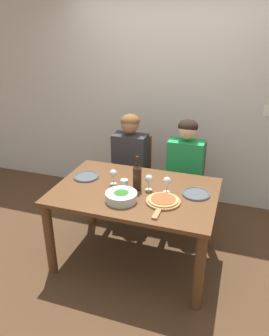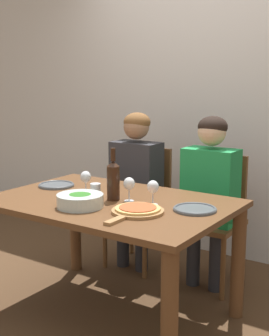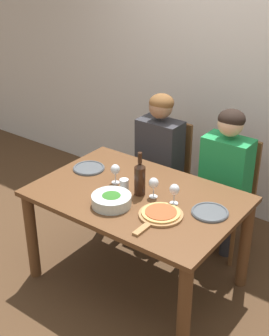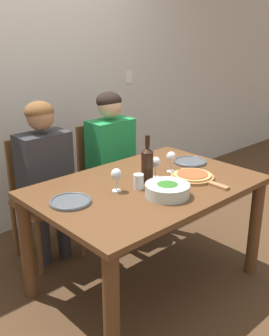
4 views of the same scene
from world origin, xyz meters
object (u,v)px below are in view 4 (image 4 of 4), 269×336
Objects in this scene: person_woman at (46,168)px; pizza_on_board at (193,176)px; person_man at (112,151)px; wine_bottle at (147,164)px; dinner_plate_right at (190,162)px; wine_glass_left at (116,176)px; broccoli_bowl at (167,190)px; chair_right at (104,174)px; chair_left at (41,193)px; wine_glass_right at (171,158)px; dinner_plate_left at (70,201)px; wine_glass_centre at (156,163)px; water_tumbler at (139,181)px.

person_woman is 2.86× the size of pizza_on_board.
person_man is 0.80m from wine_bottle.
wine_glass_left is (-0.77, -0.04, 0.10)m from dinner_plate_right.
broccoli_bowl is 0.63× the size of pizza_on_board.
person_woman reaches higher than wine_bottle.
wine_bottle reaches higher than chair_right.
wine_glass_right is at bearing -53.64° from chair_left.
wine_glass_right is (-0.26, -0.04, 0.10)m from dinner_plate_right.
chair_left is 0.26m from person_woman.
person_man is at bearing 52.08° from wine_glass_left.
chair_left reaches higher than pizza_on_board.
chair_left is at bearing 137.89° from dinner_plate_right.
person_man is at bearing -9.95° from chair_left.
dinner_plate_right is at bearing -42.11° from chair_left.
wine_bottle is 2.15× the size of wine_glass_right.
wine_glass_right is at bearing -93.18° from person_man.
wine_bottle reaches higher than wine_glass_left.
wine_glass_right reaches higher than dinner_plate_right.
wine_glass_right is at bearing 94.33° from pizza_on_board.
person_woman is 1.08m from pizza_on_board.
person_man reaches higher than dinner_plate_left.
wine_bottle reaches higher than dinner_plate_left.
dinner_plate_right is at bearing 8.34° from wine_glass_right.
person_man reaches higher than chair_right.
wine_glass_centre is at bearing -62.19° from chair_left.
chair_left reaches higher than water_tumbler.
wine_bottle is at bearing 18.26° from water_tumbler.
person_man is at bearing 69.08° from broccoli_bowl.
chair_right is 2.18× the size of pizza_on_board.
chair_right is 6.30× the size of wine_glass_centre.
wine_glass_right and wine_glass_centre have the same top height.
person_woman is at bearing 71.07° from dinner_plate_left.
pizza_on_board is at bearing -55.54° from person_woman.
wine_glass_left is 0.51m from wine_glass_right.
wine_glass_left reaches higher than pizza_on_board.
dinner_plate_left is at bearing 176.68° from wine_glass_right.
dinner_plate_left is 0.87m from pizza_on_board.
pizza_on_board is at bearing -136.76° from dinner_plate_right.
wine_glass_left is (-0.24, 0.03, -0.02)m from wine_bottle.
person_woman is 8.27× the size of wine_glass_centre.
wine_bottle reaches higher than wine_glass_centre.
chair_right is 3.47× the size of broccoli_bowl.
wine_bottle is 0.57m from dinner_plate_left.
wine_glass_left reaches higher than dinner_plate_right.
broccoli_bowl is 0.58m from dinner_plate_left.
water_tumbler is (0.13, -0.06, -0.06)m from wine_glass_left.
person_man is 5.00× the size of dinner_plate_left.
person_woman is 5.00× the size of dinner_plate_right.
wine_glass_right is (0.60, -0.81, 0.35)m from chair_left.
wine_glass_centre reaches higher than dinner_plate_right.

